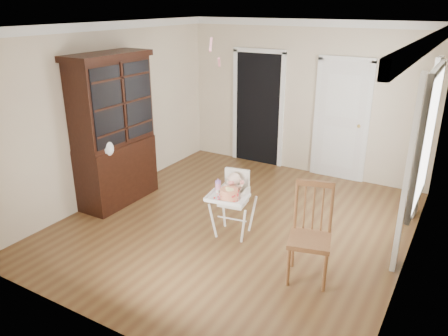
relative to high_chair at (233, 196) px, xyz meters
The scene contains 16 objects.
floor 0.64m from the high_chair, 110.96° to the left, with size 5.00×5.00×0.00m, color brown.
ceiling 2.15m from the high_chair, 110.96° to the left, with size 5.00×5.00×0.00m, color white.
wall_back 2.89m from the high_chair, 92.24° to the left, with size 4.50×4.50×0.00m, color beige.
wall_left 2.50m from the high_chair, behind, with size 5.00×5.00×0.00m, color beige.
wall_right 2.30m from the high_chair, ahead, with size 5.00×5.00×0.00m, color beige.
crown_molding 2.10m from the high_chair, 110.96° to the left, with size 4.50×5.00×0.12m, color white, non-canonical shape.
doorway 3.00m from the high_chair, 110.03° to the left, with size 1.06×0.05×2.22m.
closet_door 2.86m from the high_chair, 77.90° to the left, with size 0.96×0.09×2.13m.
window_right 2.44m from the high_chair, 27.65° to the left, with size 0.13×1.84×2.30m.
high_chair is the anchor object (origin of this frame).
baby 0.13m from the high_chair, 95.51° to the left, with size 0.28×0.20×0.38m.
cake 0.28m from the high_chair, 73.10° to the right, with size 0.30×0.30×0.14m.
sippy_cup 0.25m from the high_chair, 150.22° to the right, with size 0.08×0.08×0.19m.
china_cabinet 2.17m from the high_chair, behind, with size 0.61×1.36×2.30m.
dining_chair 1.29m from the high_chair, 19.00° to the right, with size 0.56×0.56×1.13m.
streamer 2.08m from the high_chair, 139.03° to the left, with size 0.03×0.50×0.02m, color pink, non-canonical shape.
Camera 1 is at (2.66, -4.88, 2.97)m, focal length 35.00 mm.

